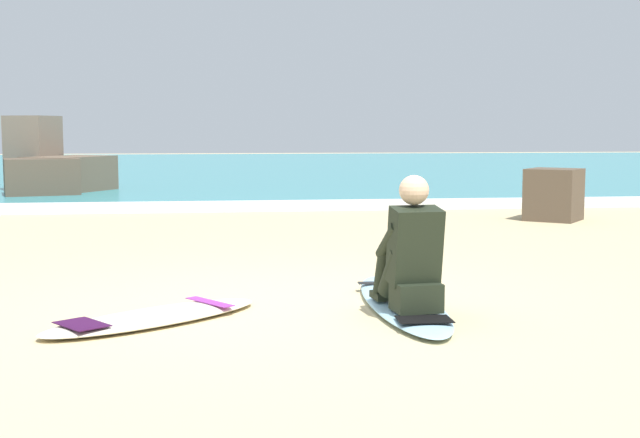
{
  "coord_description": "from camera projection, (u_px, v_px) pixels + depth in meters",
  "views": [
    {
      "loc": [
        -0.46,
        -6.44,
        1.35
      ],
      "look_at": [
        0.47,
        0.97,
        0.55
      ],
      "focal_mm": 48.02,
      "sensor_mm": 36.0,
      "label": 1
    }
  ],
  "objects": [
    {
      "name": "sea",
      "position": [
        226.0,
        168.0,
        27.73
      ],
      "size": [
        80.0,
        28.0,
        0.1
      ],
      "primitive_type": "cube",
      "color": "teal",
      "rests_on": "ground"
    },
    {
      "name": "breaking_foam",
      "position": [
        241.0,
        206.0,
        14.21
      ],
      "size": [
        80.0,
        0.9,
        0.11
      ],
      "primitive_type": "cube",
      "color": "white",
      "rests_on": "ground"
    },
    {
      "name": "shoreline_rock",
      "position": [
        554.0,
        195.0,
        12.5
      ],
      "size": [
        1.0,
        1.0,
        0.76
      ],
      "primitive_type": "cube",
      "rotation": [
        0.0,
        0.0,
        2.46
      ],
      "color": "brown",
      "rests_on": "ground"
    },
    {
      "name": "surfboard_spare_near",
      "position": [
        154.0,
        317.0,
        5.96
      ],
      "size": [
        1.69,
        1.45,
        0.08
      ],
      "color": "#EFE5C6",
      "rests_on": "ground"
    },
    {
      "name": "surfboard_main",
      "position": [
        402.0,
        303.0,
        6.44
      ],
      "size": [
        0.57,
        2.3,
        0.08
      ],
      "color": "#9ED1E5",
      "rests_on": "ground"
    },
    {
      "name": "surfer_seated",
      "position": [
        411.0,
        257.0,
        6.04
      ],
      "size": [
        0.42,
        0.73,
        0.95
      ],
      "color": "black",
      "rests_on": "surfboard_main"
    },
    {
      "name": "ground_plane",
      "position": [
        275.0,
        304.0,
        6.56
      ],
      "size": [
        80.0,
        80.0,
        0.0
      ],
      "primitive_type": "plane",
      "color": "#CCB584"
    }
  ]
}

